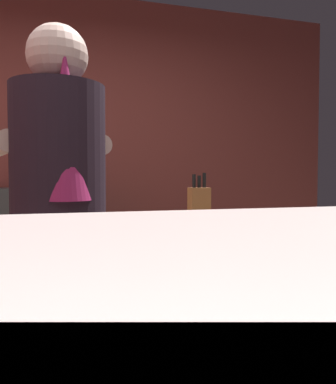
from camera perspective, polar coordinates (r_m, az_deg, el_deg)
wall_back at (r=3.40m, az=-16.60°, el=5.77°), size 5.20×0.10×2.70m
prep_counter at (r=2.03m, az=-6.63°, el=-17.74°), size 2.10×0.60×0.88m
back_shelf at (r=3.18m, az=-19.08°, el=-8.92°), size 0.78×0.36×1.05m
bartender at (r=1.44m, az=-16.02°, el=-4.11°), size 0.49×0.55×1.69m
knife_block at (r=1.94m, az=4.71°, el=-2.14°), size 0.10×0.08×0.28m
mixing_bowl at (r=1.91m, az=-16.27°, el=-4.76°), size 0.17×0.17×0.05m
chefs_knife at (r=1.88m, az=-7.34°, el=-5.42°), size 0.24×0.10×0.01m
bottle_hot_sauce at (r=3.21m, az=-16.37°, el=2.03°), size 0.07×0.07×0.20m
bottle_soy at (r=3.05m, az=-17.90°, el=2.46°), size 0.07×0.07×0.26m
bottle_olive_oil at (r=3.12m, az=-14.42°, el=1.95°), size 0.06×0.06×0.18m
bottle_vinegar at (r=3.20m, az=-20.47°, el=2.29°), size 0.07×0.07×0.24m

